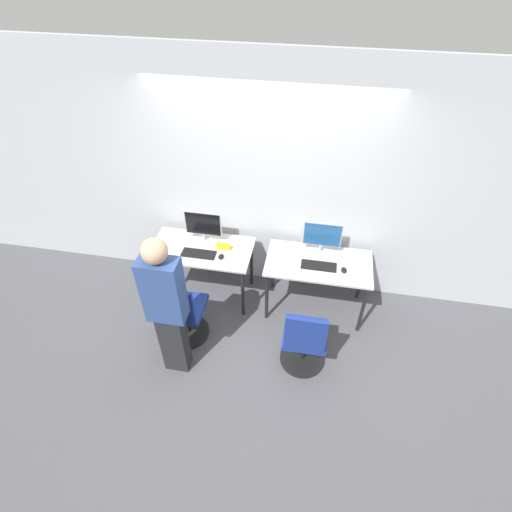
% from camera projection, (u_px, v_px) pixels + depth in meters
% --- Properties ---
extents(ground_plane, '(20.00, 20.00, 0.00)m').
position_uv_depth(ground_plane, '(254.00, 318.00, 4.75)').
color(ground_plane, '#4C4C51').
extents(wall_back, '(12.00, 0.05, 2.80)m').
position_uv_depth(wall_back, '(266.00, 184.00, 4.38)').
color(wall_back, '#B7BCC1').
rests_on(wall_back, ground_plane).
extents(desk_left, '(1.17, 0.62, 0.74)m').
position_uv_depth(desk_left, '(202.00, 254.00, 4.64)').
color(desk_left, '#BCB7AD').
rests_on(desk_left, ground_plane).
extents(monitor_left, '(0.43, 0.19, 0.40)m').
position_uv_depth(monitor_left, '(203.00, 226.00, 4.55)').
color(monitor_left, '#B2B2B7').
rests_on(monitor_left, desk_left).
extents(keyboard_left, '(0.38, 0.14, 0.02)m').
position_uv_depth(keyboard_left, '(199.00, 254.00, 4.50)').
color(keyboard_left, black).
rests_on(keyboard_left, desk_left).
extents(mouse_left, '(0.06, 0.09, 0.03)m').
position_uv_depth(mouse_left, '(221.00, 257.00, 4.45)').
color(mouse_left, black).
rests_on(mouse_left, desk_left).
extents(office_chair_left, '(0.48, 0.48, 0.90)m').
position_uv_depth(office_chair_left, '(183.00, 315.00, 4.31)').
color(office_chair_left, black).
rests_on(office_chair_left, ground_plane).
extents(person_left, '(0.36, 0.23, 1.72)m').
position_uv_depth(person_left, '(166.00, 305.00, 3.66)').
color(person_left, '#232328').
rests_on(person_left, ground_plane).
extents(desk_right, '(1.17, 0.62, 0.74)m').
position_uv_depth(desk_right, '(318.00, 268.00, 4.46)').
color(desk_right, '#BCB7AD').
rests_on(desk_right, ground_plane).
extents(monitor_right, '(0.43, 0.19, 0.40)m').
position_uv_depth(monitor_right, '(322.00, 237.00, 4.40)').
color(monitor_right, '#B2B2B7').
rests_on(monitor_right, desk_right).
extents(keyboard_right, '(0.38, 0.14, 0.02)m').
position_uv_depth(keyboard_right, '(319.00, 266.00, 4.35)').
color(keyboard_right, black).
rests_on(keyboard_right, desk_right).
extents(mouse_right, '(0.06, 0.09, 0.03)m').
position_uv_depth(mouse_right, '(344.00, 270.00, 4.29)').
color(mouse_right, black).
rests_on(mouse_right, desk_right).
extents(office_chair_right, '(0.48, 0.48, 0.90)m').
position_uv_depth(office_chair_right, '(304.00, 342.00, 4.04)').
color(office_chair_right, black).
rests_on(office_chair_right, ground_plane).
extents(placard_left, '(0.16, 0.03, 0.08)m').
position_uv_depth(placard_left, '(224.00, 246.00, 4.55)').
color(placard_left, yellow).
rests_on(placard_left, desk_left).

